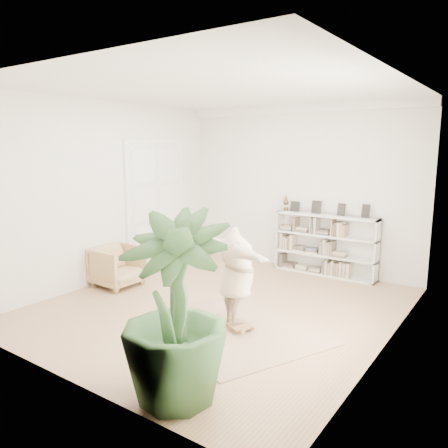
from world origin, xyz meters
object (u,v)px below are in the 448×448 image
(rocker_board, at_px, (236,324))
(person, at_px, (236,273))
(houseplant, at_px, (175,308))
(bookshelf, at_px, (325,245))
(armchair, at_px, (118,266))

(rocker_board, height_order, person, person)
(person, bearing_deg, houseplant, 128.86)
(person, xyz_separation_m, houseplant, (0.49, -1.92, 0.17))
(bookshelf, distance_m, rocker_board, 3.49)
(bookshelf, bearing_deg, rocker_board, -90.06)
(person, bearing_deg, bookshelf, -65.34)
(armchair, height_order, houseplant, houseplant)
(bookshelf, height_order, rocker_board, bookshelf)
(armchair, distance_m, houseplant, 4.27)
(person, bearing_deg, armchair, 17.35)
(rocker_board, distance_m, person, 0.80)
(bookshelf, height_order, armchair, bookshelf)
(bookshelf, distance_m, person, 3.45)
(bookshelf, height_order, houseplant, houseplant)
(bookshelf, relative_size, houseplant, 1.06)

